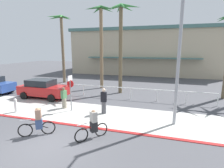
{
  "coord_description": "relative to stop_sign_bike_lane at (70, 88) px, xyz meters",
  "views": [
    {
      "loc": [
        4.99,
        -6.29,
        4.37
      ],
      "look_at": [
        1.32,
        6.0,
        1.8
      ],
      "focal_mm": 28.08,
      "sensor_mm": 36.0,
      "label": 1
    }
  ],
  "objects": [
    {
      "name": "sidewalk_strip",
      "position": [
        1.25,
        -0.17,
        -1.67
      ],
      "size": [
        44.0,
        4.0,
        0.02
      ],
      "primitive_type": "cube",
      "color": "beige",
      "rests_on": "ground"
    },
    {
      "name": "rail_fence",
      "position": [
        1.25,
        4.13,
        -0.84
      ],
      "size": [
        18.28,
        0.08,
        1.04
      ],
      "color": "white",
      "rests_on": "ground"
    },
    {
      "name": "bollard_1",
      "position": [
        -3.56,
        -1.39,
        -1.16
      ],
      "size": [
        0.2,
        0.2,
        1.0
      ],
      "color": "white",
      "rests_on": "ground"
    },
    {
      "name": "pedestrian_0",
      "position": [
        -0.77,
        0.33,
        -0.94
      ],
      "size": [
        0.37,
        0.44,
        1.61
      ],
      "color": "gray",
      "rests_on": "ground"
    },
    {
      "name": "car_red_1",
      "position": [
        -4.12,
        2.29,
        -0.81
      ],
      "size": [
        4.4,
        2.02,
        1.69
      ],
      "color": "red",
      "rests_on": "ground"
    },
    {
      "name": "stop_sign_bike_lane",
      "position": [
        0.0,
        0.0,
        0.0
      ],
      "size": [
        0.52,
        0.56,
        2.56
      ],
      "color": "gray",
      "rests_on": "ground"
    },
    {
      "name": "palm_tree_2",
      "position": [
        2.14,
        6.16,
        4.37
      ],
      "size": [
        3.11,
        3.0,
        8.52
      ],
      "color": "brown",
      "rests_on": "ground"
    },
    {
      "name": "building_backdrop",
      "position": [
        2.71,
        23.52,
        2.26
      ],
      "size": [
        25.51,
        13.22,
        7.84
      ],
      "color": "#BCAD8E",
      "rests_on": "ground"
    },
    {
      "name": "streetlight_curb",
      "position": [
        6.98,
        -0.56,
        2.6
      ],
      "size": [
        0.24,
        2.54,
        7.5
      ],
      "color": "#9EA0A5",
      "rests_on": "ground"
    },
    {
      "name": "pedestrian_1",
      "position": [
        2.43,
        0.14,
        -0.85
      ],
      "size": [
        0.44,
        0.37,
        1.78
      ],
      "color": "#4C4C51",
      "rests_on": "ground"
    },
    {
      "name": "palm_tree_0",
      "position": [
        -6.51,
        9.55,
        4.48
      ],
      "size": [
        3.17,
        3.41,
        8.54
      ],
      "color": "#756047",
      "rests_on": "ground"
    },
    {
      "name": "cyclist_red_1",
      "position": [
        3.04,
        -3.25,
        -0.98
      ],
      "size": [
        1.2,
        1.45,
        1.5
      ],
      "color": "black",
      "rests_on": "ground"
    },
    {
      "name": "ground_plane",
      "position": [
        1.25,
        5.63,
        -1.68
      ],
      "size": [
        80.0,
        80.0,
        0.0
      ],
      "primitive_type": "plane",
      "color": "#4C4C51"
    },
    {
      "name": "palm_tree_1",
      "position": [
        -0.47,
        7.73,
        4.77
      ],
      "size": [
        3.12,
        3.14,
        8.87
      ],
      "color": "#846B4C",
      "rests_on": "ground"
    },
    {
      "name": "cyclist_black_0",
      "position": [
        0.21,
        -3.72,
        -0.98
      ],
      "size": [
        1.56,
        1.03,
        1.5
      ],
      "color": "black",
      "rests_on": "ground"
    },
    {
      "name": "curb_paint",
      "position": [
        1.25,
        -2.17,
        -1.66
      ],
      "size": [
        44.0,
        0.24,
        0.03
      ],
      "primitive_type": "cube",
      "color": "maroon",
      "rests_on": "ground"
    }
  ]
}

